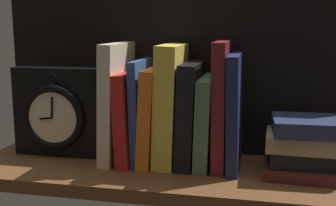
{
  "coord_description": "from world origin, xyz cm",
  "views": [
    {
      "loc": [
        16.6,
        -79.7,
        27.86
      ],
      "look_at": [
        -1.71,
        3.81,
        12.19
      ],
      "focal_mm": 46.23,
      "sensor_mm": 36.0,
      "label": 1
    }
  ],
  "objects_px": {
    "book_cream_twain": "(117,102)",
    "book_maroon_dawkins": "(221,105)",
    "book_red_requiem": "(131,116)",
    "book_black_skeptic": "(190,114)",
    "book_blue_modern": "(142,111)",
    "book_orange_pandolfini": "(153,115)",
    "book_green_romantic": "(206,121)",
    "book_stack_side": "(310,148)",
    "framed_clock": "(59,112)",
    "book_yellow_seinlanguage": "(171,104)",
    "book_navy_bierce": "(235,111)"
  },
  "relations": [
    {
      "from": "book_cream_twain",
      "to": "book_maroon_dawkins",
      "type": "height_order",
      "value": "book_maroon_dawkins"
    },
    {
      "from": "book_red_requiem",
      "to": "book_black_skeptic",
      "type": "relative_size",
      "value": 0.9
    },
    {
      "from": "book_blue_modern",
      "to": "book_orange_pandolfini",
      "type": "xyz_separation_m",
      "value": [
        0.02,
        0.0,
        -0.01
      ]
    },
    {
      "from": "book_red_requiem",
      "to": "book_black_skeptic",
      "type": "height_order",
      "value": "book_black_skeptic"
    },
    {
      "from": "book_cream_twain",
      "to": "book_green_romantic",
      "type": "bearing_deg",
      "value": 0.0
    },
    {
      "from": "book_black_skeptic",
      "to": "book_maroon_dawkins",
      "type": "height_order",
      "value": "book_maroon_dawkins"
    },
    {
      "from": "book_green_romantic",
      "to": "book_stack_side",
      "type": "height_order",
      "value": "book_green_romantic"
    },
    {
      "from": "book_red_requiem",
      "to": "framed_clock",
      "type": "bearing_deg",
      "value": 179.42
    },
    {
      "from": "book_stack_side",
      "to": "book_orange_pandolfini",
      "type": "bearing_deg",
      "value": 176.2
    },
    {
      "from": "book_green_romantic",
      "to": "book_cream_twain",
      "type": "bearing_deg",
      "value": 180.0
    },
    {
      "from": "book_orange_pandolfini",
      "to": "framed_clock",
      "type": "xyz_separation_m",
      "value": [
        -0.21,
        0.0,
        -0.0
      ]
    },
    {
      "from": "book_cream_twain",
      "to": "book_orange_pandolfini",
      "type": "xyz_separation_m",
      "value": [
        0.08,
        0.0,
        -0.02
      ]
    },
    {
      "from": "book_cream_twain",
      "to": "book_yellow_seinlanguage",
      "type": "xyz_separation_m",
      "value": [
        0.11,
        0.0,
        -0.0
      ]
    },
    {
      "from": "book_blue_modern",
      "to": "book_stack_side",
      "type": "distance_m",
      "value": 0.33
    },
    {
      "from": "book_black_skeptic",
      "to": "book_green_romantic",
      "type": "relative_size",
      "value": 1.15
    },
    {
      "from": "book_cream_twain",
      "to": "framed_clock",
      "type": "distance_m",
      "value": 0.14
    },
    {
      "from": "book_yellow_seinlanguage",
      "to": "book_orange_pandolfini",
      "type": "bearing_deg",
      "value": 180.0
    },
    {
      "from": "book_yellow_seinlanguage",
      "to": "book_maroon_dawkins",
      "type": "height_order",
      "value": "book_maroon_dawkins"
    },
    {
      "from": "book_yellow_seinlanguage",
      "to": "framed_clock",
      "type": "xyz_separation_m",
      "value": [
        -0.25,
        0.0,
        -0.03
      ]
    },
    {
      "from": "book_stack_side",
      "to": "framed_clock",
      "type": "bearing_deg",
      "value": 177.57
    },
    {
      "from": "book_green_romantic",
      "to": "framed_clock",
      "type": "relative_size",
      "value": 0.93
    },
    {
      "from": "framed_clock",
      "to": "book_cream_twain",
      "type": "bearing_deg",
      "value": -0.71
    },
    {
      "from": "framed_clock",
      "to": "book_stack_side",
      "type": "height_order",
      "value": "framed_clock"
    },
    {
      "from": "book_blue_modern",
      "to": "book_navy_bierce",
      "type": "bearing_deg",
      "value": 0.0
    },
    {
      "from": "book_yellow_seinlanguage",
      "to": "framed_clock",
      "type": "bearing_deg",
      "value": 179.62
    },
    {
      "from": "book_orange_pandolfini",
      "to": "book_yellow_seinlanguage",
      "type": "bearing_deg",
      "value": 0.0
    },
    {
      "from": "book_navy_bierce",
      "to": "book_cream_twain",
      "type": "bearing_deg",
      "value": 180.0
    },
    {
      "from": "book_navy_bierce",
      "to": "book_yellow_seinlanguage",
      "type": "bearing_deg",
      "value": 180.0
    },
    {
      "from": "book_cream_twain",
      "to": "book_green_romantic",
      "type": "relative_size",
      "value": 1.36
    },
    {
      "from": "book_navy_bierce",
      "to": "book_stack_side",
      "type": "relative_size",
      "value": 1.23
    },
    {
      "from": "book_orange_pandolfini",
      "to": "book_maroon_dawkins",
      "type": "bearing_deg",
      "value": 0.0
    },
    {
      "from": "book_black_skeptic",
      "to": "book_cream_twain",
      "type": "bearing_deg",
      "value": 180.0
    },
    {
      "from": "book_blue_modern",
      "to": "book_orange_pandolfini",
      "type": "relative_size",
      "value": 1.08
    },
    {
      "from": "book_maroon_dawkins",
      "to": "framed_clock",
      "type": "relative_size",
      "value": 1.3
    },
    {
      "from": "book_blue_modern",
      "to": "framed_clock",
      "type": "bearing_deg",
      "value": 179.49
    },
    {
      "from": "book_yellow_seinlanguage",
      "to": "book_stack_side",
      "type": "distance_m",
      "value": 0.28
    },
    {
      "from": "book_orange_pandolfini",
      "to": "book_stack_side",
      "type": "distance_m",
      "value": 0.31
    },
    {
      "from": "book_orange_pandolfini",
      "to": "framed_clock",
      "type": "relative_size",
      "value": 1.01
    },
    {
      "from": "book_cream_twain",
      "to": "framed_clock",
      "type": "relative_size",
      "value": 1.28
    },
    {
      "from": "book_cream_twain",
      "to": "book_blue_modern",
      "type": "xyz_separation_m",
      "value": [
        0.05,
        0.0,
        -0.02
      ]
    },
    {
      "from": "book_yellow_seinlanguage",
      "to": "book_stack_side",
      "type": "bearing_deg",
      "value": -4.3
    },
    {
      "from": "book_yellow_seinlanguage",
      "to": "book_green_romantic",
      "type": "height_order",
      "value": "book_yellow_seinlanguage"
    },
    {
      "from": "book_cream_twain",
      "to": "book_navy_bierce",
      "type": "xyz_separation_m",
      "value": [
        0.24,
        0.0,
        -0.01
      ]
    },
    {
      "from": "book_yellow_seinlanguage",
      "to": "book_maroon_dawkins",
      "type": "xyz_separation_m",
      "value": [
        0.1,
        0.0,
        0.0
      ]
    },
    {
      "from": "book_blue_modern",
      "to": "book_yellow_seinlanguage",
      "type": "xyz_separation_m",
      "value": [
        0.06,
        0.0,
        0.02
      ]
    },
    {
      "from": "book_green_romantic",
      "to": "book_navy_bierce",
      "type": "height_order",
      "value": "book_navy_bierce"
    },
    {
      "from": "book_stack_side",
      "to": "book_cream_twain",
      "type": "bearing_deg",
      "value": 176.97
    },
    {
      "from": "book_red_requiem",
      "to": "framed_clock",
      "type": "height_order",
      "value": "framed_clock"
    },
    {
      "from": "book_blue_modern",
      "to": "book_black_skeptic",
      "type": "bearing_deg",
      "value": 0.0
    },
    {
      "from": "framed_clock",
      "to": "book_maroon_dawkins",
      "type": "bearing_deg",
      "value": -0.27
    }
  ]
}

